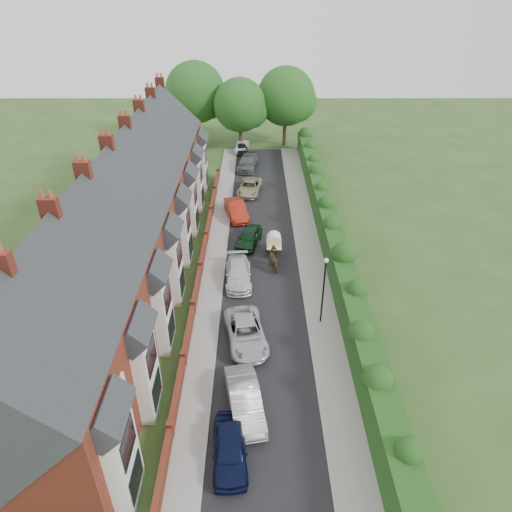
{
  "coord_description": "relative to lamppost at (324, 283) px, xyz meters",
  "views": [
    {
      "loc": [
        -1.02,
        -20.0,
        20.22
      ],
      "look_at": [
        -0.97,
        9.07,
        2.2
      ],
      "focal_mm": 32.0,
      "sensor_mm": 36.0,
      "label": 1
    }
  ],
  "objects": [
    {
      "name": "garden_wall_row",
      "position": [
        -8.75,
        6.0,
        -2.84
      ],
      "size": [
        0.35,
        40.35,
        1.1
      ],
      "color": "maroon",
      "rests_on": "ground"
    },
    {
      "name": "car_beige",
      "position": [
        -5.02,
        21.66,
        -2.63
      ],
      "size": [
        2.99,
        5.13,
        1.34
      ],
      "primitive_type": "imported",
      "rotation": [
        0.0,
        0.0,
        -0.17
      ],
      "color": "tan",
      "rests_on": "ground"
    },
    {
      "name": "pavement_house_side",
      "position": [
        -7.75,
        7.0,
        -3.24
      ],
      "size": [
        1.7,
        58.0,
        0.12
      ],
      "primitive_type": "cube",
      "color": "gray",
      "rests_on": "ground"
    },
    {
      "name": "lamppost",
      "position": [
        0.0,
        0.0,
        0.0
      ],
      "size": [
        0.32,
        0.32,
        5.16
      ],
      "color": "black",
      "rests_on": "ground"
    },
    {
      "name": "car_navy",
      "position": [
        -5.67,
        -10.2,
        -2.59
      ],
      "size": [
        1.95,
        4.28,
        1.42
      ],
      "primitive_type": "imported",
      "rotation": [
        0.0,
        0.0,
        0.06
      ],
      "color": "black",
      "rests_on": "ground"
    },
    {
      "name": "car_silver_b",
      "position": [
        -5.03,
        -1.83,
        -2.59
      ],
      "size": [
        3.2,
        5.42,
        1.42
      ],
      "primitive_type": "imported",
      "rotation": [
        0.0,
        0.0,
        0.18
      ],
      "color": "silver",
      "rests_on": "ground"
    },
    {
      "name": "car_grey",
      "position": [
        -5.32,
        29.0,
        -2.52
      ],
      "size": [
        2.85,
        5.58,
        1.55
      ],
      "primitive_type": "imported",
      "rotation": [
        0.0,
        0.0,
        -0.13
      ],
      "color": "#505357",
      "rests_on": "ground"
    },
    {
      "name": "car_black",
      "position": [
        -6.18,
        34.6,
        -2.64
      ],
      "size": [
        2.03,
        4.04,
        1.32
      ],
      "primitive_type": "imported",
      "rotation": [
        0.0,
        0.0,
        0.13
      ],
      "color": "black",
      "rests_on": "ground"
    },
    {
      "name": "ground",
      "position": [
        -3.4,
        -4.0,
        -3.3
      ],
      "size": [
        140.0,
        140.0,
        0.0
      ],
      "primitive_type": "plane",
      "color": "#2D4C1E",
      "rests_on": "ground"
    },
    {
      "name": "tree_far_left",
      "position": [
        -6.05,
        36.08,
        2.41
      ],
      "size": [
        7.14,
        6.8,
        9.29
      ],
      "color": "#332316",
      "rests_on": "ground"
    },
    {
      "name": "kerb_house_side",
      "position": [
        -6.95,
        7.0,
        -3.23
      ],
      "size": [
        0.18,
        58.0,
        0.13
      ],
      "primitive_type": "cube",
      "color": "#999893",
      "rests_on": "ground"
    },
    {
      "name": "tree_far_right",
      "position": [
        -0.01,
        38.08,
        3.02
      ],
      "size": [
        7.98,
        7.6,
        10.31
      ],
      "color": "#332316",
      "rests_on": "ground"
    },
    {
      "name": "car_red",
      "position": [
        -6.28,
        15.91,
        -2.53
      ],
      "size": [
        2.75,
        4.95,
        1.54
      ],
      "primitive_type": "imported",
      "rotation": [
        0.0,
        0.0,
        0.25
      ],
      "color": "#9C2011",
      "rests_on": "ground"
    },
    {
      "name": "horse",
      "position": [
        -2.87,
        6.71,
        -2.45
      ],
      "size": [
        1.45,
        2.19,
        1.7
      ],
      "primitive_type": "imported",
      "rotation": [
        0.0,
        0.0,
        3.43
      ],
      "color": "brown",
      "rests_on": "ground"
    },
    {
      "name": "car_white",
      "position": [
        -5.74,
        4.95,
        -2.61
      ],
      "size": [
        2.2,
        4.87,
        1.38
      ],
      "primitive_type": "imported",
      "rotation": [
        0.0,
        0.0,
        0.06
      ],
      "color": "silver",
      "rests_on": "ground"
    },
    {
      "name": "tree_far_back",
      "position": [
        -11.99,
        39.08,
        3.32
      ],
      "size": [
        8.4,
        8.0,
        10.82
      ],
      "color": "#332316",
      "rests_on": "ground"
    },
    {
      "name": "pavement_hedge_side",
      "position": [
        0.2,
        7.0,
        -3.24
      ],
      "size": [
        2.2,
        58.0,
        0.12
      ],
      "primitive_type": "cube",
      "color": "gray",
      "rests_on": "ground"
    },
    {
      "name": "car_green",
      "position": [
        -5.0,
        10.56,
        -2.59
      ],
      "size": [
        2.67,
        4.41,
        1.4
      ],
      "primitive_type": "imported",
      "rotation": [
        0.0,
        0.0,
        -0.26
      ],
      "color": "black",
      "rests_on": "ground"
    },
    {
      "name": "road",
      "position": [
        -3.9,
        7.0,
        -3.29
      ],
      "size": [
        6.0,
        58.0,
        0.02
      ],
      "primitive_type": "cube",
      "color": "black",
      "rests_on": "ground"
    },
    {
      "name": "kerb_hedge_side",
      "position": [
        -0.85,
        7.0,
        -3.23
      ],
      "size": [
        0.18,
        58.0,
        0.13
      ],
      "primitive_type": "cube",
      "color": "#999893",
      "rests_on": "ground"
    },
    {
      "name": "hedge",
      "position": [
        2.0,
        7.0,
        -1.7
      ],
      "size": [
        2.1,
        58.0,
        2.85
      ],
      "color": "#143D13",
      "rests_on": "ground"
    },
    {
      "name": "horse_cart",
      "position": [
        -2.87,
        8.87,
        -2.14
      ],
      "size": [
        1.27,
        2.81,
        2.03
      ],
      "color": "black",
      "rests_on": "ground"
    },
    {
      "name": "car_silver_a",
      "position": [
        -5.0,
        -7.3,
        -2.52
      ],
      "size": [
        2.49,
        4.94,
        1.55
      ],
      "primitive_type": "imported",
      "rotation": [
        0.0,
        0.0,
        0.19
      ],
      "color": "#A1A1A5",
      "rests_on": "ground"
    },
    {
      "name": "car_extra_far",
      "position": [
        -6.17,
        35.13,
        -2.64
      ],
      "size": [
        1.91,
        4.13,
        1.31
      ],
      "primitive_type": "imported",
      "rotation": [
        0.0,
        0.0,
        -0.14
      ],
      "color": "#A1A2A8",
      "rests_on": "ground"
    },
    {
      "name": "terrace_row",
      "position": [
        -14.27,
        5.98,
        1.18
      ],
      "size": [
        9.05,
        40.5,
        11.5
      ],
      "color": "#953825",
      "rests_on": "ground"
    }
  ]
}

